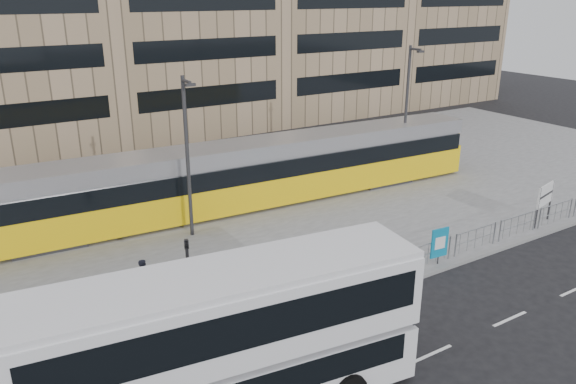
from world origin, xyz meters
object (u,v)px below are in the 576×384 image
double_decker_bus (228,338)px  traffic_light_west (188,269)px  ad_panel (439,243)px  lamp_post_west (188,152)px  tram (235,176)px  pedestrian (145,279)px  station_sign (545,196)px  lamp_post_east (407,108)px

double_decker_bus → traffic_light_west: (0.83, 4.87, -0.26)m
ad_panel → lamp_post_west: 12.05m
tram → pedestrian: bearing=-134.1°
traffic_light_west → ad_panel: bearing=11.4°
tram → ad_panel: (4.32, -10.80, -0.81)m
tram → pedestrian: 10.14m
station_sign → pedestrian: station_sign is taller
double_decker_bus → pedestrian: bearing=97.8°
pedestrian → lamp_post_west: size_ratio=0.21×
pedestrian → lamp_post_west: 6.90m
traffic_light_west → lamp_post_west: 7.78m
double_decker_bus → tram: double_decker_bus is taller
traffic_light_west → double_decker_bus: bearing=-79.3°
ad_panel → lamp_post_west: size_ratio=0.22×
lamp_post_east → lamp_post_west: bearing=-175.1°
double_decker_bus → traffic_light_west: double_decker_bus is taller
pedestrian → traffic_light_west: (0.92, -2.25, 1.16)m
lamp_post_west → ad_panel: bearing=-47.4°
station_sign → lamp_post_east: 9.92m
pedestrian → traffic_light_west: size_ratio=0.52×
tram → pedestrian: (-7.41, -6.84, -0.98)m
tram → double_decker_bus: bearing=-114.4°
tram → lamp_post_west: 4.85m
double_decker_bus → lamp_post_west: 12.46m
station_sign → traffic_light_west: traffic_light_west is taller
ad_panel → traffic_light_west: (-10.81, 1.70, 0.99)m
double_decker_bus → pedestrian: (-0.10, 7.13, -1.42)m
station_sign → lamp_post_west: lamp_post_west is taller
tram → lamp_post_east: bearing=-1.7°
double_decker_bus → pedestrian: double_decker_bus is taller
pedestrian → lamp_post_east: 19.99m
station_sign → pedestrian: (-19.58, 3.56, -0.67)m
lamp_post_west → lamp_post_east: (14.88, 1.27, 0.27)m
double_decker_bus → tram: (7.32, 13.97, -0.44)m
tram → ad_panel: 11.66m
lamp_post_west → lamp_post_east: 14.94m
traffic_light_west → lamp_post_east: 19.75m
traffic_light_west → pedestrian: bearing=132.6°
double_decker_bus → pedestrian: size_ratio=6.94×
station_sign → traffic_light_west: size_ratio=0.69×
tram → traffic_light_west: tram is taller
station_sign → ad_panel: 7.87m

